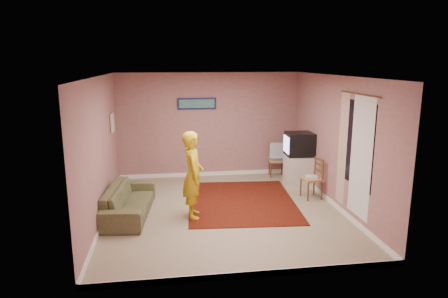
{
  "coord_description": "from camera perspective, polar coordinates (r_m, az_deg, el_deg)",
  "views": [
    {
      "loc": [
        -1.04,
        -7.28,
        2.87
      ],
      "look_at": [
        0.1,
        0.6,
        1.11
      ],
      "focal_mm": 32.0,
      "sensor_mm": 36.0,
      "label": 1
    }
  ],
  "objects": [
    {
      "name": "baseboard_front",
      "position": [
        5.65,
        3.67,
        -17.46
      ],
      "size": [
        4.5,
        0.02,
        0.1
      ],
      "primitive_type": "cube",
      "color": "white",
      "rests_on": "ground"
    },
    {
      "name": "crt_tv",
      "position": [
        9.28,
        10.7,
        0.7
      ],
      "size": [
        0.64,
        0.57,
        0.53
      ],
      "rotation": [
        0.0,
        0.0,
        -0.04
      ],
      "color": "black",
      "rests_on": "tv_cabinet"
    },
    {
      "name": "curtain_rod",
      "position": [
        7.18,
        18.8,
        7.43
      ],
      "size": [
        0.02,
        1.4,
        0.02
      ],
      "primitive_type": "cylinder",
      "rotation": [
        1.57,
        0.0,
        0.0
      ],
      "color": "brown",
      "rests_on": "wall_right"
    },
    {
      "name": "sofa",
      "position": [
        7.83,
        -13.43,
        -7.19
      ],
      "size": [
        0.94,
        1.99,
        0.56
      ],
      "primitive_type": "imported",
      "rotation": [
        0.0,
        0.0,
        1.47
      ],
      "color": "brown",
      "rests_on": "ground"
    },
    {
      "name": "game_console",
      "position": [
        8.67,
        12.42,
        -3.89
      ],
      "size": [
        0.25,
        0.2,
        0.05
      ],
      "primitive_type": "cube",
      "rotation": [
        0.0,
        0.0,
        -0.14
      ],
      "color": "white",
      "rests_on": "chair_b"
    },
    {
      "name": "curtain_sheer",
      "position": [
        7.22,
        18.96,
        -1.17
      ],
      "size": [
        0.01,
        0.75,
        2.1
      ],
      "primitive_type": "cube",
      "color": "white",
      "rests_on": "wall_right"
    },
    {
      "name": "window",
      "position": [
        7.31,
        18.64,
        0.63
      ],
      "size": [
        0.01,
        1.1,
        1.5
      ],
      "primitive_type": "cube",
      "color": "black",
      "rests_on": "wall_right"
    },
    {
      "name": "baseboard_left",
      "position": [
        7.9,
        -16.61,
        -8.99
      ],
      "size": [
        0.02,
        5.0,
        0.1
      ],
      "primitive_type": "cube",
      "color": "white",
      "rests_on": "ground"
    },
    {
      "name": "ceiling",
      "position": [
        7.36,
        -0.1,
        10.38
      ],
      "size": [
        4.5,
        5.0,
        0.02
      ],
      "primitive_type": "cube",
      "color": "white",
      "rests_on": "wall_back"
    },
    {
      "name": "chair_b",
      "position": [
        8.65,
        12.44,
        -3.49
      ],
      "size": [
        0.42,
        0.44,
        0.47
      ],
      "rotation": [
        0.0,
        0.0,
        -1.44
      ],
      "color": "tan",
      "rests_on": "ground"
    },
    {
      "name": "area_rug",
      "position": [
        8.4,
        2.51,
        -7.46
      ],
      "size": [
        2.36,
        2.86,
        0.01
      ],
      "primitive_type": "cube",
      "rotation": [
        0.0,
        0.0,
        -0.08
      ],
      "color": "black",
      "rests_on": "ground"
    },
    {
      "name": "picture_left",
      "position": [
        9.05,
        -15.64,
        3.63
      ],
      "size": [
        0.04,
        0.38,
        0.42
      ],
      "color": "beige",
      "rests_on": "wall_left"
    },
    {
      "name": "ground",
      "position": [
        7.89,
        -0.09,
        -8.84
      ],
      "size": [
        5.0,
        5.0,
        0.0
      ],
      "primitive_type": "plane",
      "color": "tan",
      "rests_on": "ground"
    },
    {
      "name": "baseboard_back",
      "position": [
        10.22,
        -2.08,
        -3.55
      ],
      "size": [
        4.5,
        0.02,
        0.1
      ],
      "primitive_type": "cube",
      "color": "white",
      "rests_on": "ground"
    },
    {
      "name": "picture_back",
      "position": [
        9.83,
        -3.9,
        6.49
      ],
      "size": [
        0.95,
        0.04,
        0.28
      ],
      "color": "#15183C",
      "rests_on": "wall_back"
    },
    {
      "name": "wall_right",
      "position": [
        8.14,
        15.78,
        0.89
      ],
      "size": [
        0.02,
        5.0,
        2.6
      ],
      "primitive_type": "cube",
      "color": "#A5706C",
      "rests_on": "ground"
    },
    {
      "name": "person",
      "position": [
        7.39,
        -4.46,
        -3.69
      ],
      "size": [
        0.39,
        0.6,
        1.63
      ],
      "primitive_type": "imported",
      "rotation": [
        0.0,
        0.0,
        1.56
      ],
      "color": "gold",
      "rests_on": "ground"
    },
    {
      "name": "wall_back",
      "position": [
        9.96,
        -2.14,
        3.4
      ],
      "size": [
        4.5,
        0.02,
        2.6
      ],
      "primitive_type": "cube",
      "color": "#A5706C",
      "rests_on": "ground"
    },
    {
      "name": "curtain_floral",
      "position": [
        7.83,
        16.55,
        0.01
      ],
      "size": [
        0.01,
        0.35,
        2.1
      ],
      "primitive_type": "cube",
      "color": "#EBE4C8",
      "rests_on": "wall_right"
    },
    {
      "name": "wall_left",
      "position": [
        7.54,
        -17.27,
        -0.1
      ],
      "size": [
        0.02,
        5.0,
        2.6
      ],
      "primitive_type": "cube",
      "color": "#A5706C",
      "rests_on": "ground"
    },
    {
      "name": "baseboard_right",
      "position": [
        8.47,
        15.22,
        -7.43
      ],
      "size": [
        0.02,
        5.0,
        0.1
      ],
      "primitive_type": "cube",
      "color": "white",
      "rests_on": "ground"
    },
    {
      "name": "blue_throw",
      "position": [
        10.1,
        7.57,
        -0.16
      ],
      "size": [
        0.36,
        0.05,
        0.38
      ],
      "primitive_type": "cube",
      "color": "#7D92CD",
      "rests_on": "chair_a"
    },
    {
      "name": "dvd_player",
      "position": [
        10.15,
        7.53,
        -1.37
      ],
      "size": [
        0.35,
        0.25,
        0.06
      ],
      "primitive_type": "cube",
      "rotation": [
        0.0,
        0.0,
        0.01
      ],
      "color": "#ADADB2",
      "rests_on": "chair_a"
    },
    {
      "name": "wall_front",
      "position": [
        5.14,
        3.89,
        -5.34
      ],
      "size": [
        4.5,
        0.02,
        2.6
      ],
      "primitive_type": "cube",
      "color": "#A5706C",
      "rests_on": "ground"
    },
    {
      "name": "chair_a",
      "position": [
        10.14,
        7.54,
        -1.07
      ],
      "size": [
        0.42,
        0.41,
        0.46
      ],
      "rotation": [
        0.0,
        0.0,
        -0.12
      ],
      "color": "tan",
      "rests_on": "ground"
    },
    {
      "name": "tv_cabinet",
      "position": [
        9.43,
        10.58,
        -3.09
      ],
      "size": [
        0.59,
        0.53,
        0.75
      ],
      "primitive_type": "cube",
      "color": "silver",
      "rests_on": "ground"
    }
  ]
}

